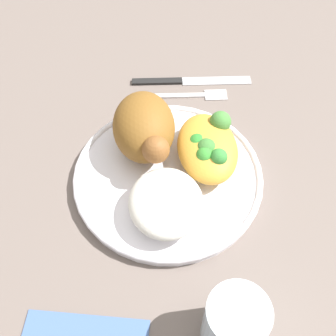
% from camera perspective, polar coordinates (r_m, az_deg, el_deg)
% --- Properties ---
extents(ground_plane, '(2.00, 2.00, 0.00)m').
position_cam_1_polar(ground_plane, '(0.54, 0.00, -1.65)').
color(ground_plane, '#6A5E57').
extents(plate, '(0.25, 0.25, 0.02)m').
position_cam_1_polar(plate, '(0.53, 0.00, -1.12)').
color(plate, white).
rests_on(plate, ground_plane).
extents(roasted_chicken, '(0.12, 0.08, 0.07)m').
position_cam_1_polar(roasted_chicken, '(0.53, -3.32, 5.67)').
color(roasted_chicken, brown).
rests_on(roasted_chicken, plate).
extents(rice_pile, '(0.10, 0.09, 0.04)m').
position_cam_1_polar(rice_pile, '(0.48, -0.27, -4.89)').
color(rice_pile, silver).
rests_on(rice_pile, plate).
extents(mac_cheese_with_broccoli, '(0.11, 0.08, 0.05)m').
position_cam_1_polar(mac_cheese_with_broccoli, '(0.53, 5.57, 2.99)').
color(mac_cheese_with_broccoli, gold).
rests_on(mac_cheese_with_broccoli, plate).
extents(fork, '(0.02, 0.14, 0.01)m').
position_cam_1_polar(fork, '(0.64, 2.72, 10.20)').
color(fork, silver).
rests_on(fork, ground_plane).
extents(knife, '(0.03, 0.19, 0.01)m').
position_cam_1_polar(knife, '(0.66, 1.93, 12.18)').
color(knife, black).
rests_on(knife, ground_plane).
extents(water_glass, '(0.06, 0.06, 0.08)m').
position_cam_1_polar(water_glass, '(0.43, 9.22, -20.72)').
color(water_glass, silver).
rests_on(water_glass, ground_plane).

